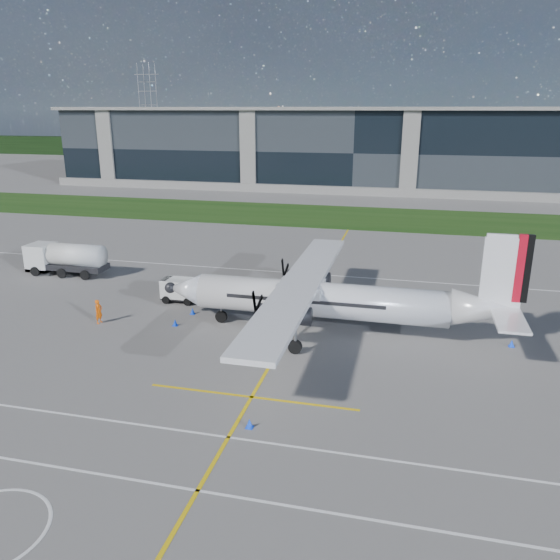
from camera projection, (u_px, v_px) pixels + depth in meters
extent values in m
plane|color=slate|center=(327.00, 227.00, 73.61)|extent=(400.00, 400.00, 0.00)
cube|color=#183B10|center=(335.00, 216.00, 81.02)|extent=(400.00, 18.00, 0.04)
cube|color=black|center=(359.00, 150.00, 108.44)|extent=(120.00, 20.00, 15.00)
cube|color=black|center=(378.00, 151.00, 165.41)|extent=(400.00, 6.00, 6.00)
cube|color=yellow|center=(306.00, 302.00, 45.12)|extent=(0.20, 70.00, 0.01)
cube|color=white|center=(133.00, 480.00, 23.55)|extent=(90.00, 0.15, 0.01)
imported|color=#F25907|center=(98.00, 310.00, 40.46)|extent=(0.76, 0.95, 2.09)
cone|color=#0E42F8|center=(193.00, 311.00, 42.47)|extent=(0.36, 0.36, 0.50)
cone|color=#0E42F8|center=(249.00, 423.00, 27.32)|extent=(0.36, 0.36, 0.50)
cone|color=#0E42F8|center=(512.00, 343.00, 36.63)|extent=(0.36, 0.36, 0.50)
cone|color=#0E42F8|center=(175.00, 322.00, 40.19)|extent=(0.36, 0.36, 0.50)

